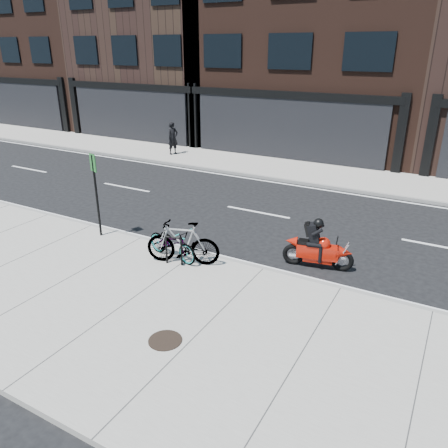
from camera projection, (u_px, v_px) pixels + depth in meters
The scene contains 13 objects.
ground at pixel (231, 232), 13.74m from camera, with size 120.00×120.00×0.00m, color black.
sidewalk_near at pixel (124, 307), 9.67m from camera, with size 60.00×6.00×0.13m, color gray.
sidewalk_far at pixel (311, 172), 19.99m from camera, with size 60.00×3.50×0.13m, color gray.
building_west at pixel (65, 27), 32.84m from camera, with size 10.00×10.00×13.50m, color black.
building_midwest at pixel (175, 37), 28.62m from camera, with size 10.00×10.00×12.00m, color black.
building_center at pixel (326, 10), 23.64m from camera, with size 12.00×10.00×14.50m, color black.
bike_rack at pixel (174, 248), 11.27m from camera, with size 0.45×0.16×0.78m.
bicycle_front at pixel (172, 243), 11.59m from camera, with size 0.59×1.71×0.90m, color gray.
bicycle_rear at pixel (183, 243), 11.26m from camera, with size 0.55×1.95×1.17m, color gray.
motorcycle at pixel (321, 248), 11.31m from camera, with size 1.84×0.63×1.38m.
pedestrian at pixel (173, 138), 22.79m from camera, with size 0.61×0.40×1.68m, color black.
manhole_cover at pixel (165, 340), 8.45m from camera, with size 0.66×0.66×0.01m, color black.
sign_post at pixel (96, 188), 12.62m from camera, with size 0.32×0.13×2.49m.
Camera 1 is at (5.95, -11.15, 5.41)m, focal length 35.00 mm.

